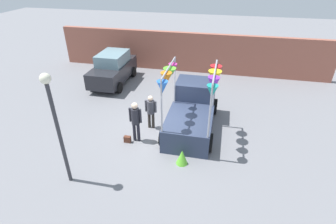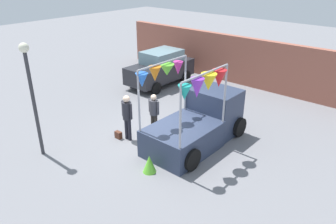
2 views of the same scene
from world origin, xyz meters
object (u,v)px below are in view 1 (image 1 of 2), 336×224
person_vendor (151,109)px  handbag (127,139)px  street_lamp (55,116)px  folded_kite_bundle_lime (182,157)px  vendor_truck (193,108)px  parked_car (113,68)px  person_customer (135,118)px

person_vendor → handbag: size_ratio=5.73×
person_vendor → street_lamp: size_ratio=0.40×
handbag → street_lamp: size_ratio=0.07×
person_vendor → folded_kite_bundle_lime: 2.85m
vendor_truck → street_lamp: size_ratio=1.02×
parked_car → street_lamp: street_lamp is taller
handbag → street_lamp: (-1.18, -2.51, 2.45)m
person_vendor → folded_kite_bundle_lime: bearing=-50.0°
person_vendor → vendor_truck: bearing=18.0°
parked_car → person_customer: parked_car is taller
person_customer → folded_kite_bundle_lime: 2.48m
person_vendor → person_customer: bearing=-106.8°
person_vendor → street_lamp: bearing=-116.1°
parked_car → person_vendor: 5.69m
vendor_truck → handbag: bearing=-142.7°
person_customer → handbag: size_ratio=6.44×
handbag → vendor_truck: bearing=37.3°
vendor_truck → parked_car: 6.61m
person_vendor → folded_kite_bundle_lime: size_ratio=2.68×
parked_car → folded_kite_bundle_lime: 8.48m
street_lamp → folded_kite_bundle_lime: bearing=24.8°
parked_car → vendor_truck: bearing=-35.2°
vendor_truck → street_lamp: 5.94m
person_customer → vendor_truck: bearing=38.5°
street_lamp → person_customer: bearing=60.5°
handbag → folded_kite_bundle_lime: folded_kite_bundle_lime is taller
person_customer → folded_kite_bundle_lime: size_ratio=3.01×
parked_car → street_lamp: 8.54m
folded_kite_bundle_lime → person_vendor: bearing=130.0°
street_lamp → vendor_truck: bearing=50.3°
vendor_truck → handbag: 3.19m
folded_kite_bundle_lime → vendor_truck: bearing=90.0°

